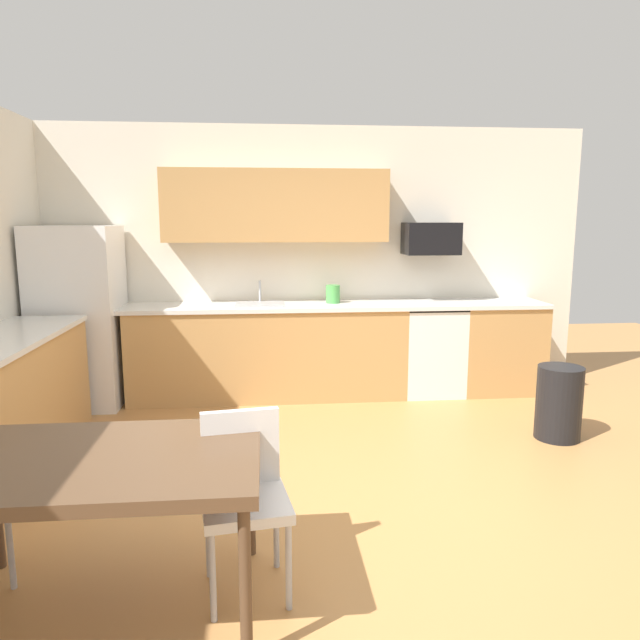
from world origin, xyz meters
TOP-DOWN VIEW (x-y plane):
  - ground_plane at (0.00, 0.00)m, footprint 12.00×12.00m
  - wall_back at (0.00, 2.65)m, footprint 5.80×0.10m
  - cabinet_run_back at (-0.39, 2.30)m, footprint 2.71×0.60m
  - cabinet_run_back_right at (1.98, 2.30)m, footprint 0.84×0.60m
  - cabinet_run_left at (-2.30, 0.80)m, footprint 0.60×2.00m
  - countertop_back at (0.00, 2.30)m, footprint 4.80×0.64m
  - upper_cabinets_back at (-0.30, 2.43)m, footprint 2.20×0.34m
  - refrigerator at (-2.18, 2.22)m, footprint 0.76×0.70m
  - oven_range at (1.26, 2.30)m, footprint 0.60×0.60m
  - microwave at (1.26, 2.40)m, footprint 0.54×0.36m
  - sink_basin at (-0.47, 2.30)m, footprint 0.48×0.40m
  - sink_faucet at (-0.47, 2.48)m, footprint 0.02×0.02m
  - dining_table at (-1.15, -0.92)m, footprint 1.40×0.90m
  - chair_near_table at (-0.54, -0.78)m, footprint 0.45×0.45m
  - trash_bin at (1.94, 0.92)m, footprint 0.36×0.36m
  - kettle at (0.26, 2.35)m, footprint 0.14×0.14m

SIDE VIEW (x-z plane):
  - ground_plane at x=0.00m, z-range 0.00..0.00m
  - trash_bin at x=1.94m, z-range 0.00..0.60m
  - cabinet_run_back at x=-0.39m, z-range 0.00..0.90m
  - cabinet_run_back_right at x=1.98m, z-range 0.00..0.90m
  - cabinet_run_left at x=-2.30m, z-range 0.00..0.90m
  - oven_range at x=1.26m, z-range 0.00..0.91m
  - chair_near_table at x=-0.54m, z-range 0.08..0.93m
  - dining_table at x=-1.15m, z-range 0.31..1.05m
  - refrigerator at x=-2.18m, z-range 0.00..1.71m
  - sink_basin at x=-0.47m, z-range 0.81..0.95m
  - countertop_back at x=0.00m, z-range 0.90..0.94m
  - kettle at x=0.26m, z-range 0.92..1.12m
  - sink_faucet at x=-0.47m, z-range 0.92..1.16m
  - wall_back at x=0.00m, z-range 0.00..2.70m
  - microwave at x=1.26m, z-range 1.42..1.74m
  - upper_cabinets_back at x=-0.30m, z-range 1.55..2.25m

